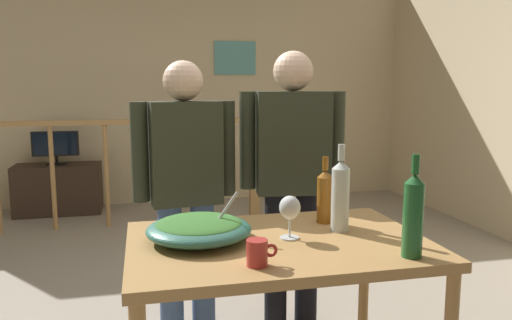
{
  "coord_description": "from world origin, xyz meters",
  "views": [
    {
      "loc": [
        -0.33,
        -2.69,
        1.4
      ],
      "look_at": [
        0.19,
        -0.44,
        1.05
      ],
      "focal_mm": 34.95,
      "sensor_mm": 36.0,
      "label": 1
    }
  ],
  "objects_px": {
    "framed_picture": "(235,58)",
    "wine_bottle_clear": "(340,195)",
    "flat_screen_tv": "(55,145)",
    "person_standing_right": "(292,168)",
    "salad_bowl": "(199,228)",
    "serving_table": "(278,260)",
    "mug_red": "(258,253)",
    "wine_glass": "(290,209)",
    "person_standing_left": "(185,181)",
    "stair_railing": "(132,157)",
    "wine_bottle_green": "(413,214)",
    "wine_bottle_amber": "(325,195)",
    "tv_console": "(59,189)"
  },
  "relations": [
    {
      "from": "flat_screen_tv",
      "to": "wine_bottle_clear",
      "type": "distance_m",
      "value": 4.13
    },
    {
      "from": "tv_console",
      "to": "salad_bowl",
      "type": "height_order",
      "value": "salad_bowl"
    },
    {
      "from": "wine_glass",
      "to": "mug_red",
      "type": "distance_m",
      "value": 0.34
    },
    {
      "from": "wine_bottle_green",
      "to": "wine_bottle_amber",
      "type": "relative_size",
      "value": 1.25
    },
    {
      "from": "framed_picture",
      "to": "mug_red",
      "type": "xyz_separation_m",
      "value": [
        -0.75,
        -4.4,
        -0.89
      ]
    },
    {
      "from": "tv_console",
      "to": "wine_bottle_green",
      "type": "distance_m",
      "value": 4.59
    },
    {
      "from": "wine_bottle_green",
      "to": "mug_red",
      "type": "relative_size",
      "value": 3.41
    },
    {
      "from": "wine_bottle_clear",
      "to": "mug_red",
      "type": "relative_size",
      "value": 3.38
    },
    {
      "from": "salad_bowl",
      "to": "flat_screen_tv",
      "type": "bearing_deg",
      "value": 106.69
    },
    {
      "from": "wine_glass",
      "to": "wine_bottle_green",
      "type": "relative_size",
      "value": 0.47
    },
    {
      "from": "mug_red",
      "to": "wine_glass",
      "type": "bearing_deg",
      "value": 54.12
    },
    {
      "from": "flat_screen_tv",
      "to": "person_standing_right",
      "type": "xyz_separation_m",
      "value": [
        1.73,
        -3.02,
        0.17
      ]
    },
    {
      "from": "serving_table",
      "to": "stair_railing",
      "type": "bearing_deg",
      "value": 101.2
    },
    {
      "from": "wine_glass",
      "to": "framed_picture",
      "type": "bearing_deg",
      "value": 82.4
    },
    {
      "from": "wine_bottle_clear",
      "to": "person_standing_right",
      "type": "bearing_deg",
      "value": 89.09
    },
    {
      "from": "wine_bottle_amber",
      "to": "stair_railing",
      "type": "bearing_deg",
      "value": 106.83
    },
    {
      "from": "tv_console",
      "to": "wine_bottle_amber",
      "type": "relative_size",
      "value": 3.0
    },
    {
      "from": "stair_railing",
      "to": "tv_console",
      "type": "height_order",
      "value": "stair_railing"
    },
    {
      "from": "salad_bowl",
      "to": "wine_glass",
      "type": "distance_m",
      "value": 0.37
    },
    {
      "from": "salad_bowl",
      "to": "person_standing_right",
      "type": "height_order",
      "value": "person_standing_right"
    },
    {
      "from": "tv_console",
      "to": "person_standing_right",
      "type": "height_order",
      "value": "person_standing_right"
    },
    {
      "from": "flat_screen_tv",
      "to": "person_standing_left",
      "type": "xyz_separation_m",
      "value": [
        1.13,
        -3.02,
        0.13
      ]
    },
    {
      "from": "salad_bowl",
      "to": "serving_table",
      "type": "bearing_deg",
      "value": -11.54
    },
    {
      "from": "framed_picture",
      "to": "flat_screen_tv",
      "type": "xyz_separation_m",
      "value": [
        -2.03,
        -0.32,
        -0.96
      ]
    },
    {
      "from": "tv_console",
      "to": "wine_glass",
      "type": "relative_size",
      "value": 5.1
    },
    {
      "from": "person_standing_right",
      "to": "stair_railing",
      "type": "bearing_deg",
      "value": -61.75
    },
    {
      "from": "flat_screen_tv",
      "to": "person_standing_right",
      "type": "relative_size",
      "value": 0.3
    },
    {
      "from": "serving_table",
      "to": "wine_bottle_green",
      "type": "distance_m",
      "value": 0.57
    },
    {
      "from": "mug_red",
      "to": "person_standing_right",
      "type": "distance_m",
      "value": 1.15
    },
    {
      "from": "flat_screen_tv",
      "to": "person_standing_left",
      "type": "relative_size",
      "value": 0.31
    },
    {
      "from": "flat_screen_tv",
      "to": "serving_table",
      "type": "height_order",
      "value": "flat_screen_tv"
    },
    {
      "from": "stair_railing",
      "to": "wine_bottle_green",
      "type": "xyz_separation_m",
      "value": [
        1.05,
        -3.47,
        0.25
      ]
    },
    {
      "from": "framed_picture",
      "to": "serving_table",
      "type": "height_order",
      "value": "framed_picture"
    },
    {
      "from": "tv_console",
      "to": "person_standing_left",
      "type": "bearing_deg",
      "value": -69.62
    },
    {
      "from": "serving_table",
      "to": "wine_bottle_green",
      "type": "bearing_deg",
      "value": -35.58
    },
    {
      "from": "framed_picture",
      "to": "wine_bottle_clear",
      "type": "distance_m",
      "value": 4.16
    },
    {
      "from": "tv_console",
      "to": "wine_bottle_clear",
      "type": "xyz_separation_m",
      "value": [
        1.72,
        -3.78,
        0.67
      ]
    },
    {
      "from": "wine_bottle_clear",
      "to": "person_standing_left",
      "type": "relative_size",
      "value": 0.24
    },
    {
      "from": "stair_railing",
      "to": "person_standing_right",
      "type": "relative_size",
      "value": 2.26
    },
    {
      "from": "stair_railing",
      "to": "mug_red",
      "type": "bearing_deg",
      "value": -81.99
    },
    {
      "from": "person_standing_right",
      "to": "salad_bowl",
      "type": "bearing_deg",
      "value": 57.08
    },
    {
      "from": "flat_screen_tv",
      "to": "wine_bottle_amber",
      "type": "relative_size",
      "value": 1.6
    },
    {
      "from": "serving_table",
      "to": "mug_red",
      "type": "height_order",
      "value": "mug_red"
    },
    {
      "from": "serving_table",
      "to": "person_standing_right",
      "type": "relative_size",
      "value": 0.75
    },
    {
      "from": "stair_railing",
      "to": "person_standing_left",
      "type": "relative_size",
      "value": 2.34
    },
    {
      "from": "framed_picture",
      "to": "flat_screen_tv",
      "type": "bearing_deg",
      "value": -171.04
    },
    {
      "from": "framed_picture",
      "to": "flat_screen_tv",
      "type": "distance_m",
      "value": 2.27
    },
    {
      "from": "mug_red",
      "to": "wine_bottle_amber",
      "type": "bearing_deg",
      "value": 48.0
    },
    {
      "from": "stair_railing",
      "to": "wine_bottle_amber",
      "type": "relative_size",
      "value": 11.94
    },
    {
      "from": "wine_glass",
      "to": "person_standing_left",
      "type": "height_order",
      "value": "person_standing_left"
    }
  ]
}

